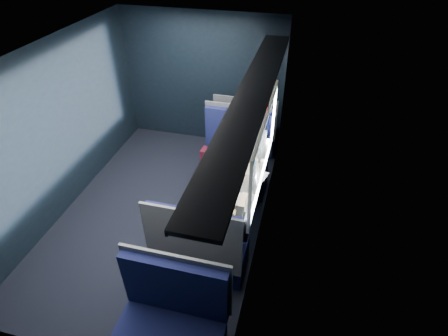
% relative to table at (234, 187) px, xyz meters
% --- Properties ---
extents(ground, '(2.80, 4.20, 0.01)m').
position_rel_table_xyz_m(ground, '(-1.03, 0.00, -0.67)').
color(ground, black).
extents(room_shell, '(3.00, 4.40, 2.40)m').
position_rel_table_xyz_m(room_shell, '(-1.01, 0.00, 0.81)').
color(room_shell, black).
rests_on(room_shell, ground).
extents(table, '(0.62, 1.00, 0.74)m').
position_rel_table_xyz_m(table, '(0.00, 0.00, 0.00)').
color(table, '#54565E').
rests_on(table, ground).
extents(seat_bay_near, '(1.04, 0.62, 1.26)m').
position_rel_table_xyz_m(seat_bay_near, '(-0.19, 0.87, -0.24)').
color(seat_bay_near, '#0D0F3A').
rests_on(seat_bay_near, ground).
extents(seat_bay_far, '(1.04, 0.62, 1.26)m').
position_rel_table_xyz_m(seat_bay_far, '(-0.18, -0.87, -0.25)').
color(seat_bay_far, '#0D0F3A').
rests_on(seat_bay_far, ground).
extents(seat_row_front, '(1.04, 0.51, 1.16)m').
position_rel_table_xyz_m(seat_row_front, '(-0.18, 1.80, -0.25)').
color(seat_row_front, '#0D0F3A').
rests_on(seat_row_front, ground).
extents(seat_row_back, '(1.04, 0.51, 1.16)m').
position_rel_table_xyz_m(seat_row_back, '(-0.18, -1.80, -0.25)').
color(seat_row_back, '#0D0F3A').
rests_on(seat_row_back, ground).
extents(man, '(0.53, 0.56, 1.32)m').
position_rel_table_xyz_m(man, '(0.07, 0.70, 0.06)').
color(man, black).
rests_on(man, ground).
extents(woman, '(0.53, 0.56, 1.32)m').
position_rel_table_xyz_m(woman, '(0.07, -0.71, 0.06)').
color(woman, black).
rests_on(woman, ground).
extents(papers, '(0.71, 0.87, 0.01)m').
position_rel_table_xyz_m(papers, '(0.06, 0.01, 0.08)').
color(papers, white).
rests_on(papers, table).
extents(laptop, '(0.31, 0.39, 0.27)m').
position_rel_table_xyz_m(laptop, '(0.23, 0.01, 0.15)').
color(laptop, silver).
rests_on(laptop, table).
extents(bottle_small, '(0.06, 0.06, 0.21)m').
position_rel_table_xyz_m(bottle_small, '(0.22, 0.24, 0.17)').
color(bottle_small, silver).
rests_on(bottle_small, table).
extents(cup, '(0.08, 0.08, 0.10)m').
position_rel_table_xyz_m(cup, '(0.30, 0.44, 0.12)').
color(cup, white).
rests_on(cup, table).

